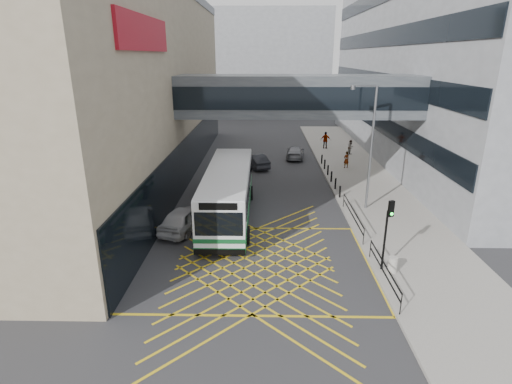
# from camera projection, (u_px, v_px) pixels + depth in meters

# --- Properties ---
(ground) EXTENTS (120.00, 120.00, 0.00)m
(ground) POSITION_uv_depth(u_px,v_px,m) (255.00, 263.00, 21.03)
(ground) COLOR #333335
(building_whsmith) EXTENTS (24.17, 42.00, 16.00)m
(building_whsmith) POSITION_uv_depth(u_px,v_px,m) (47.00, 85.00, 33.89)
(building_whsmith) COLOR gray
(building_whsmith) RESTS_ON ground
(building_right) EXTENTS (24.09, 44.00, 20.00)m
(building_right) POSITION_uv_depth(u_px,v_px,m) (498.00, 59.00, 40.05)
(building_right) COLOR gray
(building_right) RESTS_ON ground
(building_far) EXTENTS (28.00, 16.00, 18.00)m
(building_far) POSITION_uv_depth(u_px,v_px,m) (251.00, 63.00, 74.89)
(building_far) COLOR gray
(building_far) RESTS_ON ground
(skybridge) EXTENTS (20.00, 4.10, 3.00)m
(skybridge) POSITION_uv_depth(u_px,v_px,m) (298.00, 96.00, 29.89)
(skybridge) COLOR #44494E
(skybridge) RESTS_ON ground
(pavement) EXTENTS (6.00, 54.00, 0.16)m
(pavement) POSITION_uv_depth(u_px,v_px,m) (361.00, 179.00, 35.03)
(pavement) COLOR gray
(pavement) RESTS_ON ground
(box_junction) EXTENTS (12.00, 9.00, 0.01)m
(box_junction) POSITION_uv_depth(u_px,v_px,m) (255.00, 263.00, 21.03)
(box_junction) COLOR gold
(box_junction) RESTS_ON ground
(bus) EXTENTS (3.09, 12.15, 3.40)m
(bus) POSITION_uv_depth(u_px,v_px,m) (228.00, 191.00, 26.47)
(bus) COLOR silver
(bus) RESTS_ON ground
(car_white) EXTENTS (3.17, 5.19, 1.54)m
(car_white) POSITION_uv_depth(u_px,v_px,m) (184.00, 218.00, 24.85)
(car_white) COLOR silver
(car_white) RESTS_ON ground
(car_dark) EXTENTS (3.26, 4.66, 1.36)m
(car_dark) POSITION_uv_depth(u_px,v_px,m) (256.00, 161.00, 38.79)
(car_dark) COLOR #222328
(car_dark) RESTS_ON ground
(car_silver) EXTENTS (2.33, 4.52, 1.35)m
(car_silver) POSITION_uv_depth(u_px,v_px,m) (295.00, 152.00, 42.31)
(car_silver) COLOR gray
(car_silver) RESTS_ON ground
(traffic_light) EXTENTS (0.30, 0.45, 3.73)m
(traffic_light) POSITION_uv_depth(u_px,v_px,m) (388.00, 225.00, 19.28)
(traffic_light) COLOR black
(traffic_light) RESTS_ON pavement
(street_lamp) EXTENTS (1.91, 0.69, 8.43)m
(street_lamp) POSITION_uv_depth(u_px,v_px,m) (369.00, 141.00, 26.63)
(street_lamp) COLOR slate
(street_lamp) RESTS_ON pavement
(litter_bin) EXTENTS (0.46, 0.46, 0.80)m
(litter_bin) POSITION_uv_depth(u_px,v_px,m) (393.00, 265.00, 19.77)
(litter_bin) COLOR #ADA89E
(litter_bin) RESTS_ON pavement
(kerb_railings) EXTENTS (0.05, 12.54, 1.00)m
(kerb_railings) POSITION_uv_depth(u_px,v_px,m) (365.00, 235.00, 22.32)
(kerb_railings) COLOR black
(kerb_railings) RESTS_ON pavement
(bollards) EXTENTS (0.14, 10.14, 0.90)m
(bollards) POSITION_uv_depth(u_px,v_px,m) (330.00, 173.00, 34.91)
(bollards) COLOR black
(bollards) RESTS_ON pavement
(pedestrian_a) EXTENTS (0.77, 0.68, 1.59)m
(pedestrian_a) POSITION_uv_depth(u_px,v_px,m) (346.00, 160.00, 38.03)
(pedestrian_a) COLOR gray
(pedestrian_a) RESTS_ON pavement
(pedestrian_b) EXTENTS (0.87, 0.82, 1.56)m
(pedestrian_b) POSITION_uv_depth(u_px,v_px,m) (351.00, 147.00, 43.16)
(pedestrian_b) COLOR gray
(pedestrian_b) RESTS_ON pavement
(pedestrian_c) EXTENTS (1.20, 0.70, 1.93)m
(pedestrian_c) POSITION_uv_depth(u_px,v_px,m) (326.00, 140.00, 45.95)
(pedestrian_c) COLOR gray
(pedestrian_c) RESTS_ON pavement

